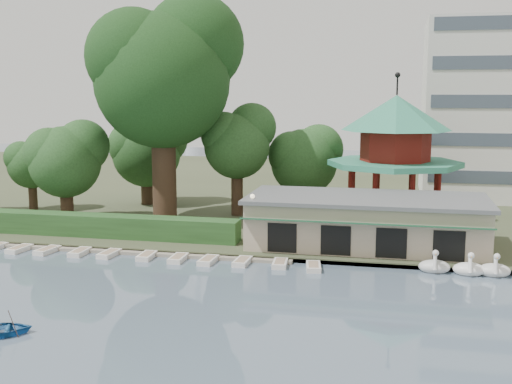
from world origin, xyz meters
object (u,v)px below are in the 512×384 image
(boathouse, at_px, (366,221))
(big_tree, at_px, (164,69))
(dock, at_px, (82,248))
(pavilion, at_px, (395,146))

(boathouse, distance_m, big_tree, 23.25)
(dock, bearing_deg, pavilion, 31.66)
(dock, xyz_separation_m, boathouse, (22.00, 4.77, 2.25))
(dock, height_order, big_tree, big_tree)
(boathouse, relative_size, pavilion, 1.38)
(boathouse, relative_size, big_tree, 0.88)
(big_tree, bearing_deg, dock, -106.07)
(dock, xyz_separation_m, pavilion, (24.00, 14.80, 7.36))
(pavilion, bearing_deg, dock, -148.34)
(pavilion, relative_size, big_tree, 0.64)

